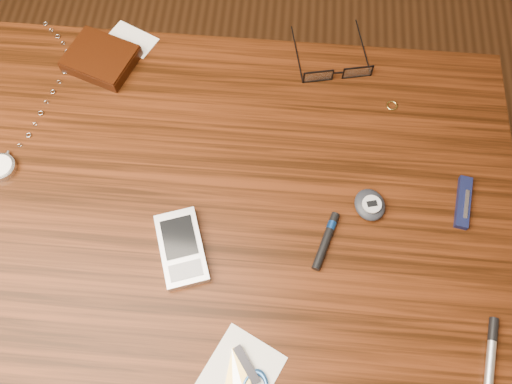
% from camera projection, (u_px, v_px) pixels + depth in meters
% --- Properties ---
extents(ground, '(3.80, 3.80, 0.00)m').
position_uv_depth(ground, '(232.00, 301.00, 1.49)').
color(ground, '#472814').
rests_on(ground, ground).
extents(desk, '(1.00, 0.70, 0.75)m').
position_uv_depth(desk, '(216.00, 229.00, 0.90)').
color(desk, '#3C1909').
rests_on(desk, ground).
extents(wallet_and_card, '(0.17, 0.17, 0.03)m').
position_uv_depth(wallet_and_card, '(102.00, 58.00, 0.91)').
color(wallet_and_card, black).
rests_on(wallet_and_card, desk).
extents(eyeglasses, '(0.15, 0.16, 0.03)m').
position_uv_depth(eyeglasses, '(337.00, 71.00, 0.90)').
color(eyeglasses, black).
rests_on(eyeglasses, desk).
extents(gold_ring, '(0.02, 0.02, 0.00)m').
position_uv_depth(gold_ring, '(392.00, 106.00, 0.88)').
color(gold_ring, tan).
rests_on(gold_ring, desk).
extents(pocket_watch, '(0.09, 0.34, 0.02)m').
position_uv_depth(pocket_watch, '(4.00, 161.00, 0.83)').
color(pocket_watch, '#B4B5B9').
rests_on(pocket_watch, desk).
extents(pda_phone, '(0.10, 0.14, 0.02)m').
position_uv_depth(pda_phone, '(182.00, 248.00, 0.77)').
color(pda_phone, '#B3B3B7').
rests_on(pda_phone, desk).
extents(pedometer, '(0.06, 0.07, 0.02)m').
position_uv_depth(pedometer, '(370.00, 205.00, 0.80)').
color(pedometer, black).
rests_on(pedometer, desk).
extents(notepad_keys, '(0.13, 0.14, 0.01)m').
position_uv_depth(notepad_keys, '(247.00, 384.00, 0.70)').
color(notepad_keys, white).
rests_on(notepad_keys, desk).
extents(pocket_knife, '(0.04, 0.09, 0.01)m').
position_uv_depth(pocket_knife, '(463.00, 202.00, 0.80)').
color(pocket_knife, black).
rests_on(pocket_knife, desk).
extents(silver_pen, '(0.04, 0.16, 0.01)m').
position_uv_depth(silver_pen, '(490.00, 364.00, 0.70)').
color(silver_pen, silver).
rests_on(silver_pen, desk).
extents(black_blue_pen, '(0.04, 0.10, 0.01)m').
position_uv_depth(black_blue_pen, '(326.00, 239.00, 0.78)').
color(black_blue_pen, black).
rests_on(black_blue_pen, desk).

